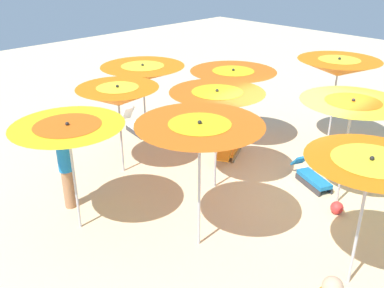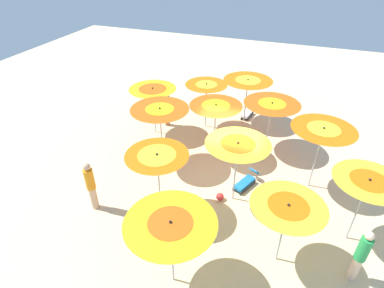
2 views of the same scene
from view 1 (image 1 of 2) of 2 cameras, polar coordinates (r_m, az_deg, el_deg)
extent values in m
cube|color=beige|center=(10.05, 11.99, -6.55)|extent=(38.27, 38.27, 0.04)
cylinder|color=#B2B2B7|center=(8.52, -15.27, -4.94)|extent=(0.05, 0.05, 2.04)
cone|color=yellow|center=(8.08, -16.07, 1.35)|extent=(2.06, 2.06, 0.32)
cone|color=orange|center=(8.05, -16.12, 1.81)|extent=(1.22, 1.22, 0.19)
sphere|color=black|center=(8.01, -16.22, 2.59)|extent=(0.07, 0.07, 0.07)
cylinder|color=#B2B2B7|center=(7.69, 0.95, -6.33)|extent=(0.05, 0.05, 2.28)
cone|color=orange|center=(7.17, 1.02, 1.50)|extent=(2.19, 2.19, 0.31)
cone|color=yellow|center=(7.14, 1.02, 2.14)|extent=(1.06, 1.06, 0.15)
sphere|color=black|center=(7.10, 1.03, 2.89)|extent=(0.07, 0.07, 0.07)
cylinder|color=#B2B2B7|center=(7.37, 21.15, -10.64)|extent=(0.05, 0.05, 2.10)
cone|color=orange|center=(6.84, 22.47, -3.41)|extent=(1.94, 1.94, 0.38)
cone|color=yellow|center=(6.81, 22.58, -2.80)|extent=(1.16, 1.16, 0.23)
sphere|color=black|center=(6.75, 22.77, -1.77)|extent=(0.07, 0.07, 0.07)
cylinder|color=#B2B2B7|center=(10.50, -9.40, 1.17)|extent=(0.05, 0.05, 1.94)
cone|color=orange|center=(10.16, -9.77, 6.19)|extent=(1.92, 1.92, 0.45)
cone|color=yellow|center=(10.12, -9.82, 6.82)|extent=(0.98, 0.98, 0.23)
sphere|color=black|center=(10.08, -9.88, 7.56)|extent=(0.07, 0.07, 0.07)
cylinder|color=#B2B2B7|center=(9.64, 3.17, -0.18)|extent=(0.05, 0.05, 2.11)
cone|color=orange|center=(9.25, 3.32, 5.77)|extent=(2.06, 2.06, 0.39)
cone|color=yellow|center=(9.21, 3.33, 6.34)|extent=(1.09, 1.09, 0.21)
sphere|color=black|center=(9.18, 3.35, 7.09)|extent=(0.07, 0.07, 0.07)
cylinder|color=#B2B2B7|center=(9.55, 19.48, -1.83)|extent=(0.05, 0.05, 2.13)
cone|color=yellow|center=(9.15, 20.41, 4.17)|extent=(2.09, 2.09, 0.39)
cone|color=orange|center=(9.12, 20.50, 4.74)|extent=(1.10, 1.10, 0.20)
sphere|color=black|center=(9.08, 20.62, 5.49)|extent=(0.07, 0.07, 0.07)
cylinder|color=#B2B2B7|center=(12.28, -6.31, 4.90)|extent=(0.05, 0.05, 1.95)
cone|color=orange|center=(11.99, -6.52, 9.28)|extent=(2.29, 2.29, 0.42)
cone|color=yellow|center=(11.96, -6.55, 9.78)|extent=(1.18, 1.18, 0.22)
sphere|color=black|center=(11.93, -6.58, 10.39)|extent=(0.07, 0.07, 0.07)
cylinder|color=#B2B2B7|center=(11.80, 5.26, 4.18)|extent=(0.05, 0.05, 1.97)
cone|color=orange|center=(11.49, 5.46, 8.80)|extent=(2.27, 2.27, 0.34)
cone|color=yellow|center=(11.47, 5.47, 9.25)|extent=(1.10, 1.10, 0.17)
sphere|color=black|center=(11.44, 5.50, 9.76)|extent=(0.07, 0.07, 0.07)
cylinder|color=#B2B2B7|center=(12.26, 18.11, 4.48)|extent=(0.05, 0.05, 2.24)
cone|color=orange|center=(11.95, 18.82, 9.51)|extent=(2.13, 2.13, 0.44)
cone|color=yellow|center=(11.92, 18.89, 10.04)|extent=(1.07, 1.07, 0.22)
sphere|color=black|center=(11.89, 18.98, 10.66)|extent=(0.07, 0.07, 0.07)
cube|color=#333338|center=(10.58, 16.56, -4.86)|extent=(0.41, 0.88, 0.14)
cube|color=#333338|center=(10.39, 15.06, -5.22)|extent=(0.41, 0.88, 0.14)
cube|color=#1972B7|center=(10.42, 15.89, -4.47)|extent=(0.69, 1.00, 0.10)
cube|color=#1972B7|center=(10.76, 14.14, -2.09)|extent=(0.43, 0.42, 0.33)
cube|color=olive|center=(11.62, 4.34, -1.03)|extent=(0.83, 0.43, 0.14)
cube|color=olive|center=(11.55, 5.95, -1.27)|extent=(0.83, 0.43, 0.14)
cube|color=orange|center=(11.54, 5.17, -0.61)|extent=(0.96, 0.70, 0.10)
cube|color=orange|center=(10.85, 4.31, -0.99)|extent=(0.56, 0.51, 0.38)
cube|color=#333338|center=(13.05, -6.52, 1.85)|extent=(0.19, 0.94, 0.14)
cube|color=#333338|center=(12.92, -7.73, 1.53)|extent=(0.19, 0.94, 0.14)
cube|color=white|center=(12.94, -7.15, 2.18)|extent=(0.46, 0.99, 0.10)
cube|color=white|center=(13.37, -8.53, 4.08)|extent=(0.37, 0.41, 0.46)
sphere|color=#D8A87F|center=(5.16, 18.15, -17.55)|extent=(0.23, 0.23, 0.23)
cylinder|color=#A3704C|center=(9.52, -16.02, -5.70)|extent=(0.24, 0.24, 0.88)
cylinder|color=#1972BF|center=(9.14, -16.62, -1.22)|extent=(0.30, 0.30, 0.77)
sphere|color=#A3704C|center=(8.94, -17.01, 1.70)|extent=(0.24, 0.24, 0.24)
sphere|color=red|center=(9.58, 18.66, -8.01)|extent=(0.27, 0.27, 0.27)
camera|label=2|loc=(10.72, 79.23, 20.45)|focal=29.19mm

